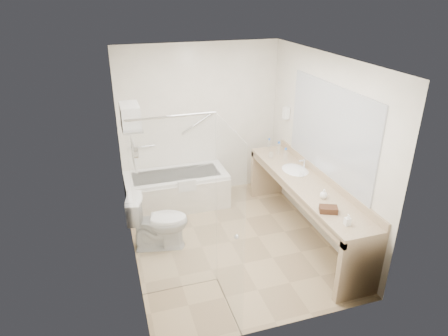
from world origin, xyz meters
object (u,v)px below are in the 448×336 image
object	(u,v)px
vanity_counter	(305,196)
toilet	(159,222)
bathtub	(177,190)
amenity_basket	(328,209)
water_bottle_left	(269,144)

from	to	relation	value
vanity_counter	toilet	size ratio (longest dim) A/B	3.41
vanity_counter	toilet	xyz separation A→B (m)	(-1.97, 0.34, -0.25)
toilet	bathtub	bearing A→B (deg)	-12.09
bathtub	amenity_basket	world-z (taller)	amenity_basket
vanity_counter	toilet	world-z (taller)	vanity_counter
toilet	amenity_basket	world-z (taller)	amenity_basket
toilet	water_bottle_left	xyz separation A→B (m)	(1.96, 0.91, 0.54)
toilet	amenity_basket	xyz separation A→B (m)	(1.84, -1.12, 0.50)
vanity_counter	water_bottle_left	size ratio (longest dim) A/B	14.91
amenity_basket	bathtub	bearing A→B (deg)	122.69
bathtub	toilet	distance (m)	1.14
vanity_counter	amenity_basket	size ratio (longest dim) A/B	13.12
bathtub	amenity_basket	bearing A→B (deg)	-57.31
amenity_basket	water_bottle_left	bearing A→B (deg)	86.62
bathtub	toilet	bearing A→B (deg)	-113.31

